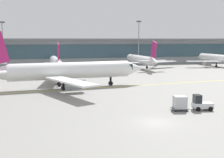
# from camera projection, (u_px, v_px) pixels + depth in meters

# --- Properties ---
(ground_plane) EXTENTS (400.00, 400.00, 0.00)m
(ground_plane) POSITION_uv_depth(u_px,v_px,m) (156.00, 123.00, 33.79)
(ground_plane) COLOR gray
(taxiway_centreline_stripe) EXTENTS (109.35, 12.66, 0.01)m
(taxiway_centreline_stripe) POSITION_uv_depth(u_px,v_px,m) (72.00, 89.00, 56.14)
(taxiway_centreline_stripe) COLOR yellow
(taxiway_centreline_stripe) RESTS_ON ground_plane
(terminal_concourse) EXTENTS (221.21, 11.00, 9.60)m
(terminal_concourse) POSITION_uv_depth(u_px,v_px,m) (73.00, 51.00, 112.01)
(terminal_concourse) COLOR #9EA3A8
(terminal_concourse) RESTS_ON ground_plane
(gate_airplane_2) EXTENTS (24.00, 25.75, 8.55)m
(gate_airplane_2) POSITION_uv_depth(u_px,v_px,m) (56.00, 62.00, 89.41)
(gate_airplane_2) COLOR white
(gate_airplane_2) RESTS_ON ground_plane
(gate_airplane_3) EXTENTS (25.10, 26.97, 8.94)m
(gate_airplane_3) POSITION_uv_depth(u_px,v_px,m) (140.00, 60.00, 96.58)
(gate_airplane_3) COLOR white
(gate_airplane_3) RESTS_ON ground_plane
(gate_airplane_4) EXTENTS (25.25, 27.19, 9.01)m
(gate_airplane_4) POSITION_uv_depth(u_px,v_px,m) (219.00, 59.00, 102.02)
(gate_airplane_4) COLOR white
(gate_airplane_4) RESTS_ON ground_plane
(taxiing_regional_jet) EXTENTS (32.77, 30.29, 10.85)m
(taxiing_regional_jet) POSITION_uv_depth(u_px,v_px,m) (69.00, 71.00, 57.49)
(taxiing_regional_jet) COLOR white
(taxiing_regional_jet) RESTS_ON ground_plane
(baggage_tug) EXTENTS (2.79, 1.97, 2.10)m
(baggage_tug) POSITION_uv_depth(u_px,v_px,m) (201.00, 103.00, 39.63)
(baggage_tug) COLOR silver
(baggage_tug) RESTS_ON ground_plane
(cargo_dolly_lead) EXTENTS (2.33, 1.91, 1.94)m
(cargo_dolly_lead) POSITION_uv_depth(u_px,v_px,m) (180.00, 103.00, 39.38)
(cargo_dolly_lead) COLOR #595B60
(cargo_dolly_lead) RESTS_ON ground_plane
(apron_light_mast_1) EXTENTS (1.80, 0.36, 15.16)m
(apron_light_mast_1) POSITION_uv_depth(u_px,v_px,m) (3.00, 42.00, 98.67)
(apron_light_mast_1) COLOR gray
(apron_light_mast_1) RESTS_ON ground_plane
(apron_light_mast_2) EXTENTS (1.80, 0.36, 16.06)m
(apron_light_mast_2) POSITION_uv_depth(u_px,v_px,m) (139.00, 41.00, 109.97)
(apron_light_mast_2) COLOR gray
(apron_light_mast_2) RESTS_ON ground_plane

